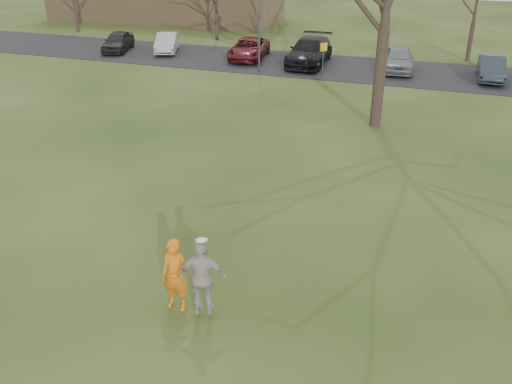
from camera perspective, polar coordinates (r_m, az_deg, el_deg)
ground at (r=13.70m, az=-5.46°, el=-12.79°), size 120.00×120.00×0.00m
parking_strip at (r=35.95m, az=10.95°, el=12.13°), size 62.00×6.50×0.04m
player_defender at (r=13.60m, az=-8.21°, el=-8.36°), size 0.69×0.45×1.88m
car_0 at (r=41.28m, az=-13.86°, el=14.64°), size 2.43×4.10×1.31m
car_1 at (r=40.35m, az=-9.01°, el=14.77°), size 2.51×4.08×1.27m
car_2 at (r=37.93m, az=-0.73°, el=14.36°), size 2.71×4.87×1.29m
car_3 at (r=36.61m, az=5.44°, el=14.06°), size 2.40×5.59×1.61m
car_4 at (r=35.89m, az=14.27°, el=12.99°), size 2.14×4.38×1.44m
car_5 at (r=35.52m, az=22.81°, el=11.52°), size 1.46×3.99×1.31m
catching_play at (r=13.09m, az=-5.40°, el=-8.70°), size 1.23×0.75×2.02m
lamp_post at (r=34.12m, az=0.35°, el=18.60°), size 0.34×0.34×6.27m
sign_yellow at (r=33.07m, az=6.85°, el=13.73°), size 0.35×0.35×2.08m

